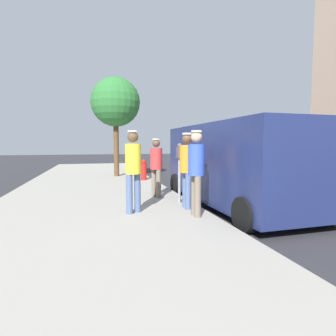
# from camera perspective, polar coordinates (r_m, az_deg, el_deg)

# --- Properties ---
(ground_plane) EXTENTS (80.00, 80.00, 0.00)m
(ground_plane) POSITION_cam_1_polar(r_m,az_deg,el_deg) (7.07, 14.64, -8.66)
(ground_plane) COLOR #2D2D33
(sidewalk_slab) EXTENTS (5.00, 32.00, 0.15)m
(sidewalk_slab) POSITION_cam_1_polar(r_m,az_deg,el_deg) (6.17, -15.41, -9.98)
(sidewalk_slab) COLOR #9E998E
(sidewalk_slab) RESTS_ON ground
(parking_meter_near) EXTENTS (0.14, 0.18, 1.52)m
(parking_meter_near) POSITION_cam_1_polar(r_m,az_deg,el_deg) (6.97, 2.38, 1.13)
(parking_meter_near) COLOR gray
(parking_meter_near) RESTS_ON sidewalk_slab
(pedestrian_in_blue) EXTENTS (0.34, 0.36, 1.77)m
(pedestrian_in_blue) POSITION_cam_1_polar(r_m,az_deg,el_deg) (5.70, 5.85, 0.19)
(pedestrian_in_blue) COLOR #726656
(pedestrian_in_blue) RESTS_ON sidewalk_slab
(pedestrian_in_red) EXTENTS (0.34, 0.34, 1.65)m
(pedestrian_in_red) POSITION_cam_1_polar(r_m,az_deg,el_deg) (7.75, -2.46, 0.84)
(pedestrian_in_red) COLOR #726656
(pedestrian_in_red) RESTS_ON sidewalk_slab
(pedestrian_in_orange) EXTENTS (0.34, 0.36, 1.75)m
(pedestrian_in_orange) POSITION_cam_1_polar(r_m,az_deg,el_deg) (6.39, 3.92, 0.58)
(pedestrian_in_orange) COLOR #4C608C
(pedestrian_in_orange) RESTS_ON sidewalk_slab
(pedestrian_in_yellow) EXTENTS (0.34, 0.34, 1.79)m
(pedestrian_in_yellow) POSITION_cam_1_polar(r_m,az_deg,el_deg) (5.97, -7.21, 0.47)
(pedestrian_in_yellow) COLOR #4C608C
(pedestrian_in_yellow) RESTS_ON sidewalk_slab
(parked_van) EXTENTS (2.23, 5.24, 2.15)m
(parked_van) POSITION_cam_1_polar(r_m,az_deg,el_deg) (7.47, 13.65, 1.05)
(parked_van) COLOR navy
(parked_van) RESTS_ON ground
(street_tree) EXTENTS (2.25, 2.25, 4.56)m
(street_tree) POSITION_cam_1_polar(r_m,az_deg,el_deg) (13.27, -10.78, 13.13)
(street_tree) COLOR brown
(street_tree) RESTS_ON sidewalk_slab
(fire_hydrant) EXTENTS (0.24, 0.24, 0.86)m
(fire_hydrant) POSITION_cam_1_polar(r_m,az_deg,el_deg) (11.54, -5.05, -0.43)
(fire_hydrant) COLOR red
(fire_hydrant) RESTS_ON sidewalk_slab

